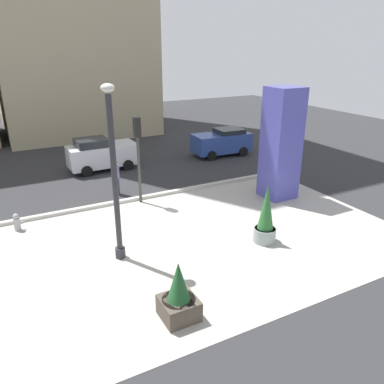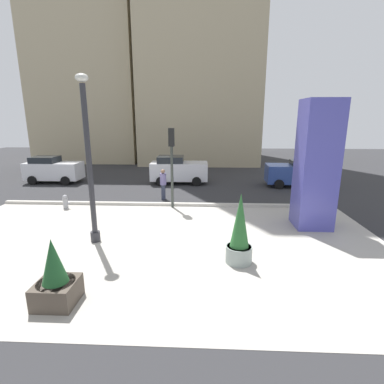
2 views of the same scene
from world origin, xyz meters
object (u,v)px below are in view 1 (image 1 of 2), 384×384
Objects in this scene: car_curb_east at (222,142)px; potted_plant_mid_plaza at (179,297)px; car_passing_lane at (101,154)px; traffic_light_corner at (138,146)px; fire_hydrant at (17,222)px; potted_plant_by_pillar at (266,218)px; lamp_post at (115,180)px; pedestrian_on_sidewalk at (116,176)px; art_pillar_blue at (281,144)px.

potted_plant_mid_plaza is at bearing -125.97° from car_curb_east.
traffic_light_corner is at bearing -87.76° from car_passing_lane.
fire_hydrant is at bearing -175.05° from traffic_light_corner.
potted_plant_by_pillar is at bearing -33.24° from fire_hydrant.
lamp_post reaches higher than car_passing_lane.
potted_plant_by_pillar is at bearing -64.77° from pedestrian_on_sidewalk.
potted_plant_mid_plaza is 0.43× the size of traffic_light_corner.
potted_plant_by_pillar is 10.09m from fire_hydrant.
fire_hydrant is 14.76m from car_curb_east.
car_passing_lane reaches higher than car_curb_east.
art_pillar_blue reaches higher than pedestrian_on_sidewalk.
car_passing_lane reaches higher than pedestrian_on_sidewalk.
art_pillar_blue is 3.03× the size of potted_plant_mid_plaza.
lamp_post is 3.42× the size of pedestrian_on_sidewalk.
art_pillar_blue is 1.31× the size of car_passing_lane.
lamp_post is 1.49× the size of car_passing_lane.
car_curb_east is 9.48m from pedestrian_on_sidewalk.
car_curb_east reaches higher than potted_plant_mid_plaza.
art_pillar_blue reaches higher than traffic_light_corner.
potted_plant_by_pillar is (5.34, -1.46, -1.97)m from lamp_post.
car_curb_east is at bearing 43.42° from lamp_post.
car_curb_east is (8.21, -0.63, -0.05)m from car_passing_lane.
lamp_post is at bearing -52.76° from fire_hydrant.
potted_plant_by_pillar is 3.15× the size of fire_hydrant.
art_pillar_blue is at bearing -9.44° from fire_hydrant.
car_passing_lane is at bearing 82.91° from potted_plant_mid_plaza.
car_passing_lane is 2.30× the size of pedestrian_on_sidewalk.
car_passing_lane is at bearing 50.47° from fire_hydrant.
traffic_light_corner is at bearing 4.95° from fire_hydrant.
potted_plant_by_pillar reaches higher than car_curb_east.
traffic_light_corner is at bearing 76.48° from potted_plant_mid_plaza.
car_curb_east is at bearing 23.75° from pedestrian_on_sidewalk.
art_pillar_blue is at bearing -101.53° from car_curb_east.
lamp_post is 6.64m from pedestrian_on_sidewalk.
pedestrian_on_sidewalk reaches higher than potted_plant_mid_plaza.
potted_plant_by_pillar is 8.33m from pedestrian_on_sidewalk.
car_curb_east is (1.60, 7.82, -1.77)m from art_pillar_blue.
traffic_light_corner reaches higher than car_curb_east.
pedestrian_on_sidewalk is (1.78, 6.08, -1.97)m from lamp_post.
potted_plant_by_pillar is 1.33× the size of pedestrian_on_sidewalk.
traffic_light_corner is at bearing 158.85° from art_pillar_blue.
lamp_post is 8.13× the size of fire_hydrant.
car_passing_lane is at bearing 92.24° from traffic_light_corner.
car_curb_east is (7.98, 5.35, -1.89)m from traffic_light_corner.
potted_plant_by_pillar is at bearing -75.56° from car_passing_lane.
fire_hydrant is at bearing 170.56° from art_pillar_blue.
fire_hydrant is 0.19× the size of car_curb_east.
lamp_post reaches higher than potted_plant_mid_plaza.
lamp_post is at bearing 164.72° from potted_plant_by_pillar.
potted_plant_by_pillar is 5.46m from potted_plant_mid_plaza.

